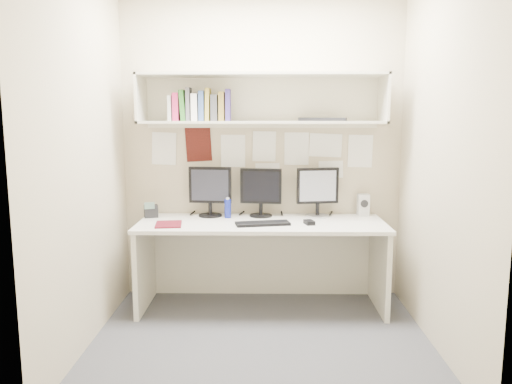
{
  "coord_description": "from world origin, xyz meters",
  "views": [
    {
      "loc": [
        0.02,
        -3.33,
        1.58
      ],
      "look_at": [
        -0.04,
        0.35,
        1.02
      ],
      "focal_mm": 35.0,
      "sensor_mm": 36.0,
      "label": 1
    }
  ],
  "objects_px": {
    "monitor_left": "(210,189)",
    "desk_phone": "(151,211)",
    "maroon_notebook": "(169,224)",
    "keyboard": "(263,224)",
    "speaker": "(363,205)",
    "desk": "(262,265)",
    "monitor_center": "(261,190)",
    "monitor_right": "(318,190)"
  },
  "relations": [
    {
      "from": "desk",
      "to": "speaker",
      "type": "height_order",
      "value": "speaker"
    },
    {
      "from": "keyboard",
      "to": "desk_phone",
      "type": "height_order",
      "value": "desk_phone"
    },
    {
      "from": "monitor_left",
      "to": "speaker",
      "type": "xyz_separation_m",
      "value": [
        1.32,
        0.05,
        -0.14
      ]
    },
    {
      "from": "desk",
      "to": "monitor_right",
      "type": "bearing_deg",
      "value": 24.78
    },
    {
      "from": "monitor_right",
      "to": "speaker",
      "type": "xyz_separation_m",
      "value": [
        0.4,
        0.05,
        -0.14
      ]
    },
    {
      "from": "monitor_right",
      "to": "keyboard",
      "type": "xyz_separation_m",
      "value": [
        -0.47,
        -0.35,
        -0.22
      ]
    },
    {
      "from": "keyboard",
      "to": "speaker",
      "type": "relative_size",
      "value": 2.28
    },
    {
      "from": "maroon_notebook",
      "to": "monitor_right",
      "type": "bearing_deg",
      "value": 9.24
    },
    {
      "from": "keyboard",
      "to": "speaker",
      "type": "bearing_deg",
      "value": 12.81
    },
    {
      "from": "maroon_notebook",
      "to": "desk",
      "type": "bearing_deg",
      "value": 3.76
    },
    {
      "from": "monitor_center",
      "to": "keyboard",
      "type": "distance_m",
      "value": 0.41
    },
    {
      "from": "desk",
      "to": "monitor_right",
      "type": "distance_m",
      "value": 0.79
    },
    {
      "from": "speaker",
      "to": "maroon_notebook",
      "type": "xyz_separation_m",
      "value": [
        -1.61,
        -0.41,
        -0.09
      ]
    },
    {
      "from": "monitor_left",
      "to": "monitor_right",
      "type": "bearing_deg",
      "value": 5.78
    },
    {
      "from": "monitor_left",
      "to": "monitor_center",
      "type": "height_order",
      "value": "monitor_left"
    },
    {
      "from": "desk_phone",
      "to": "monitor_center",
      "type": "bearing_deg",
      "value": -14.08
    },
    {
      "from": "desk",
      "to": "desk_phone",
      "type": "distance_m",
      "value": 1.04
    },
    {
      "from": "monitor_center",
      "to": "keyboard",
      "type": "xyz_separation_m",
      "value": [
        0.02,
        -0.35,
        -0.22
      ]
    },
    {
      "from": "monitor_right",
      "to": "desk_phone",
      "type": "xyz_separation_m",
      "value": [
        -1.42,
        -0.06,
        -0.18
      ]
    },
    {
      "from": "monitor_left",
      "to": "monitor_center",
      "type": "xyz_separation_m",
      "value": [
        0.43,
        0.0,
        -0.01
      ]
    },
    {
      "from": "monitor_left",
      "to": "speaker",
      "type": "bearing_deg",
      "value": 7.76
    },
    {
      "from": "desk",
      "to": "monitor_left",
      "type": "height_order",
      "value": "monitor_left"
    },
    {
      "from": "keyboard",
      "to": "desk_phone",
      "type": "relative_size",
      "value": 3.11
    },
    {
      "from": "keyboard",
      "to": "maroon_notebook",
      "type": "relative_size",
      "value": 1.73
    },
    {
      "from": "desk",
      "to": "maroon_notebook",
      "type": "distance_m",
      "value": 0.83
    },
    {
      "from": "monitor_left",
      "to": "keyboard",
      "type": "xyz_separation_m",
      "value": [
        0.45,
        -0.35,
        -0.22
      ]
    },
    {
      "from": "keyboard",
      "to": "speaker",
      "type": "xyz_separation_m",
      "value": [
        0.87,
        0.39,
        0.08
      ]
    },
    {
      "from": "desk_phone",
      "to": "speaker",
      "type": "bearing_deg",
      "value": -14.33
    },
    {
      "from": "monitor_center",
      "to": "speaker",
      "type": "distance_m",
      "value": 0.89
    },
    {
      "from": "desk",
      "to": "monitor_center",
      "type": "relative_size",
      "value": 4.88
    },
    {
      "from": "desk",
      "to": "maroon_notebook",
      "type": "bearing_deg",
      "value": -168.54
    },
    {
      "from": "desk",
      "to": "monitor_right",
      "type": "xyz_separation_m",
      "value": [
        0.48,
        0.22,
        0.59
      ]
    },
    {
      "from": "monitor_left",
      "to": "keyboard",
      "type": "relative_size",
      "value": 1.0
    },
    {
      "from": "monitor_right",
      "to": "desk_phone",
      "type": "distance_m",
      "value": 1.43
    },
    {
      "from": "maroon_notebook",
      "to": "desk_phone",
      "type": "xyz_separation_m",
      "value": [
        -0.21,
        0.31,
        0.05
      ]
    },
    {
      "from": "desk",
      "to": "keyboard",
      "type": "bearing_deg",
      "value": -85.94
    },
    {
      "from": "desk",
      "to": "keyboard",
      "type": "height_order",
      "value": "keyboard"
    },
    {
      "from": "speaker",
      "to": "maroon_notebook",
      "type": "height_order",
      "value": "speaker"
    },
    {
      "from": "monitor_left",
      "to": "desk_phone",
      "type": "height_order",
      "value": "monitor_left"
    },
    {
      "from": "keyboard",
      "to": "monitor_center",
      "type": "bearing_deg",
      "value": 81.3
    },
    {
      "from": "speaker",
      "to": "monitor_left",
      "type": "bearing_deg",
      "value": -179.57
    },
    {
      "from": "desk_phone",
      "to": "keyboard",
      "type": "bearing_deg",
      "value": -34.46
    }
  ]
}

